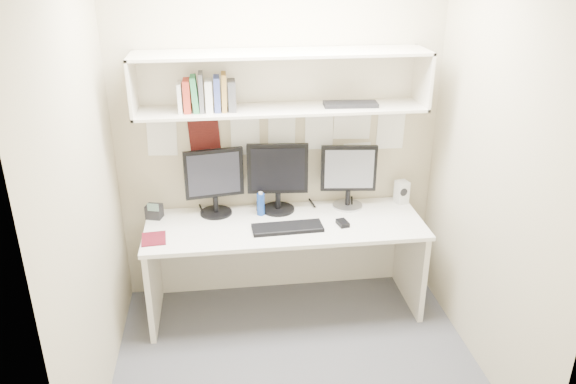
{
  "coord_description": "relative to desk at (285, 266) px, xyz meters",
  "views": [
    {
      "loc": [
        -0.44,
        -2.96,
        2.54
      ],
      "look_at": [
        -0.02,
        0.35,
        1.1
      ],
      "focal_mm": 35.0,
      "sensor_mm": 36.0,
      "label": 1
    }
  ],
  "objects": [
    {
      "name": "maroon_notebook",
      "position": [
        -0.92,
        -0.15,
        0.37
      ],
      "size": [
        0.18,
        0.21,
        0.01
      ],
      "primitive_type": "cube",
      "rotation": [
        0.0,
        0.0,
        0.08
      ],
      "color": "#570F1A",
      "rests_on": "desk"
    },
    {
      "name": "wall_back",
      "position": [
        0.0,
        0.35,
        0.93
      ],
      "size": [
        2.4,
        0.02,
        2.6
      ],
      "primitive_type": "cube",
      "color": "#B5A98A",
      "rests_on": "ground"
    },
    {
      "name": "wall_front",
      "position": [
        0.0,
        -1.65,
        0.93
      ],
      "size": [
        2.4,
        0.02,
        2.6
      ],
      "primitive_type": "cube",
      "color": "#B5A98A",
      "rests_on": "ground"
    },
    {
      "name": "monitor_center",
      "position": [
        -0.03,
        0.22,
        0.64
      ],
      "size": [
        0.45,
        0.25,
        0.52
      ],
      "rotation": [
        0.0,
        0.0,
        -0.09
      ],
      "color": "black",
      "rests_on": "desk"
    },
    {
      "name": "blue_bottle",
      "position": [
        -0.16,
        0.15,
        0.45
      ],
      "size": [
        0.06,
        0.06,
        0.18
      ],
      "color": "navy",
      "rests_on": "desk"
    },
    {
      "name": "hutch_tray",
      "position": [
        0.48,
        0.13,
        1.19
      ],
      "size": [
        0.38,
        0.17,
        0.03
      ],
      "primitive_type": "cube",
      "rotation": [
        0.0,
        0.0,
        -0.07
      ],
      "color": "black",
      "rests_on": "overhead_hutch"
    },
    {
      "name": "desk",
      "position": [
        0.0,
        0.0,
        0.0
      ],
      "size": [
        2.0,
        0.7,
        0.73
      ],
      "color": "white",
      "rests_on": "floor"
    },
    {
      "name": "monitor_right",
      "position": [
        0.51,
        0.22,
        0.63
      ],
      "size": [
        0.42,
        0.23,
        0.49
      ],
      "rotation": [
        0.0,
        0.0,
        -0.11
      ],
      "color": "#A5A5AA",
      "rests_on": "desk"
    },
    {
      "name": "desk_phone",
      "position": [
        -0.94,
        0.2,
        0.42
      ],
      "size": [
        0.13,
        0.13,
        0.13
      ],
      "rotation": [
        0.0,
        0.0,
        -0.28
      ],
      "color": "black",
      "rests_on": "desk"
    },
    {
      "name": "wall_right",
      "position": [
        1.2,
        -0.65,
        0.93
      ],
      "size": [
        0.02,
        2.0,
        2.6
      ],
      "primitive_type": "cube",
      "color": "#B5A98A",
      "rests_on": "ground"
    },
    {
      "name": "speaker",
      "position": [
        0.94,
        0.23,
        0.45
      ],
      "size": [
        0.11,
        0.11,
        0.18
      ],
      "rotation": [
        0.0,
        0.0,
        0.26
      ],
      "color": "silver",
      "rests_on": "desk"
    },
    {
      "name": "book_stack",
      "position": [
        -0.51,
        0.13,
        1.29
      ],
      "size": [
        0.38,
        0.16,
        0.26
      ],
      "color": "silver",
      "rests_on": "overhead_hutch"
    },
    {
      "name": "pinned_papers",
      "position": [
        0.0,
        0.34,
        0.88
      ],
      "size": [
        1.92,
        0.01,
        0.48
      ],
      "primitive_type": null,
      "color": "white",
      "rests_on": "wall_back"
    },
    {
      "name": "wall_left",
      "position": [
        -1.2,
        -0.65,
        0.93
      ],
      "size": [
        0.02,
        2.0,
        2.6
      ],
      "primitive_type": "cube",
      "color": "#B5A98A",
      "rests_on": "ground"
    },
    {
      "name": "keyboard",
      "position": [
        0.0,
        -0.11,
        0.38
      ],
      "size": [
        0.5,
        0.2,
        0.02
      ],
      "primitive_type": "cube",
      "rotation": [
        0.0,
        0.0,
        0.04
      ],
      "color": "black",
      "rests_on": "desk"
    },
    {
      "name": "mouse",
      "position": [
        0.4,
        -0.1,
        0.38
      ],
      "size": [
        0.09,
        0.12,
        0.03
      ],
      "primitive_type": "cube",
      "rotation": [
        0.0,
        0.0,
        0.21
      ],
      "color": "black",
      "rests_on": "desk"
    },
    {
      "name": "overhead_hutch",
      "position": [
        0.0,
        0.21,
        1.35
      ],
      "size": [
        2.0,
        0.38,
        0.4
      ],
      "color": "silver",
      "rests_on": "wall_back"
    },
    {
      "name": "floor",
      "position": [
        0.0,
        -0.65,
        -0.37
      ],
      "size": [
        2.4,
        2.0,
        0.01
      ],
      "primitive_type": "cube",
      "color": "#49494E",
      "rests_on": "ground"
    },
    {
      "name": "monitor_left",
      "position": [
        -0.49,
        0.22,
        0.63
      ],
      "size": [
        0.43,
        0.24,
        0.5
      ],
      "rotation": [
        0.0,
        0.0,
        0.16
      ],
      "color": "black",
      "rests_on": "desk"
    }
  ]
}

